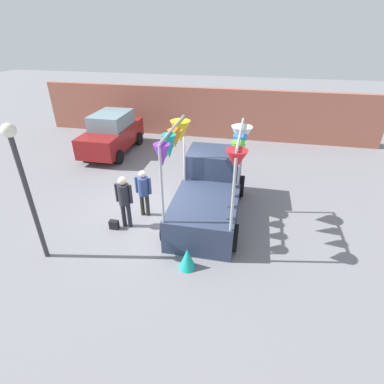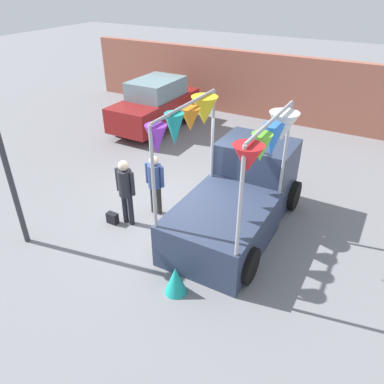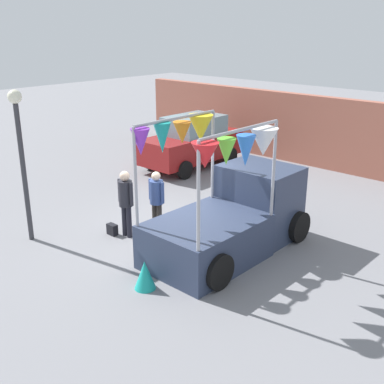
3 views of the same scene
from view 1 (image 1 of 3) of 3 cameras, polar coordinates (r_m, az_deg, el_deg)
name	(u,v)px [view 1 (image 1 of 3)]	position (r m, az deg, el deg)	size (l,w,h in m)	color
ground_plane	(160,215)	(9.95, -6.10, -4.35)	(60.00, 60.00, 0.00)	slate
vendor_truck	(210,188)	(9.58, 3.39, 0.83)	(2.41, 4.06, 3.17)	#2D3851
parked_car	(112,133)	(15.01, -14.99, 10.78)	(1.88, 4.00, 1.88)	maroon
person_customer	(124,197)	(9.04, -12.80, -1.02)	(0.53, 0.34, 1.71)	black
person_vendor	(143,189)	(9.53, -9.23, 0.54)	(0.53, 0.34, 1.60)	#2D2823
handbag	(114,225)	(9.50, -14.62, -6.04)	(0.28, 0.16, 0.28)	black
street_lamp	(23,176)	(7.99, -29.55, 2.67)	(0.32, 0.32, 3.67)	#333338
brick_boundary_wall	(203,113)	(16.69, 2.14, 14.85)	(18.00, 0.36, 2.60)	#9E5947
folded_kite_bundle_teal	(187,259)	(7.78, -0.89, -12.57)	(0.44, 0.44, 0.60)	teal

